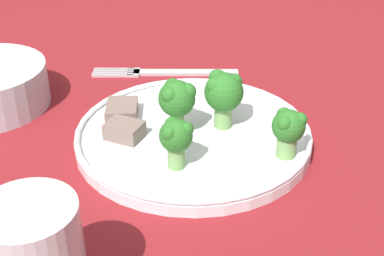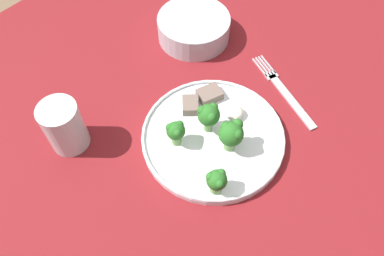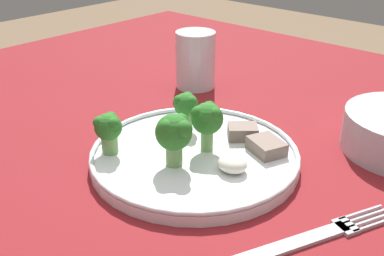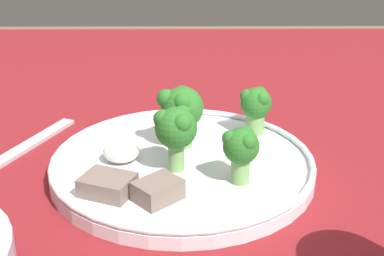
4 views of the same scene
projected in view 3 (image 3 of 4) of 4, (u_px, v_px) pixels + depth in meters
table at (188, 223)px, 0.58m from camera, size 1.25×1.20×0.76m
dinner_plate at (194, 154)px, 0.55m from camera, size 0.25×0.25×0.02m
fork at (308, 239)px, 0.42m from camera, size 0.10×0.19×0.00m
drinking_glass at (195, 63)px, 0.75m from camera, size 0.07×0.07×0.09m
broccoli_floret_near_rim_left at (186, 106)px, 0.59m from camera, size 0.03×0.03×0.05m
broccoli_floret_center_left at (108, 129)px, 0.53m from camera, size 0.03×0.03×0.05m
broccoli_floret_back_left at (176, 134)px, 0.50m from camera, size 0.04×0.04×0.06m
broccoli_floret_front_left at (207, 119)px, 0.53m from camera, size 0.04×0.04×0.06m
meat_slice_front_slice at (266, 146)px, 0.54m from camera, size 0.05×0.05×0.02m
meat_slice_middle_slice at (243, 132)px, 0.57m from camera, size 0.05×0.05×0.02m
sauce_dollop at (232, 164)px, 0.50m from camera, size 0.03×0.03×0.02m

